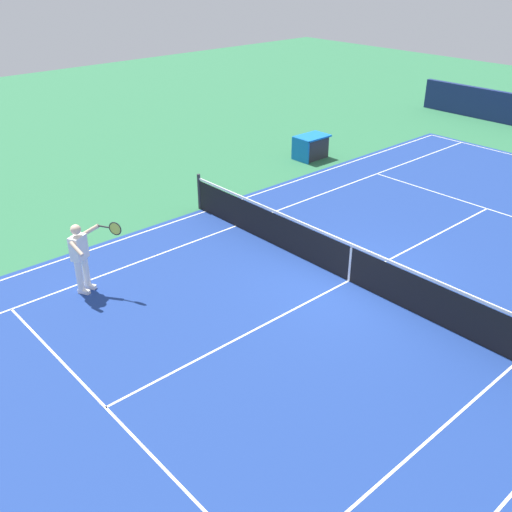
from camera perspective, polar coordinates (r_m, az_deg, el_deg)
ground_plane at (r=13.88m, az=9.09°, el=-2.41°), size 60.00×60.00×0.00m
court_slab at (r=13.88m, az=9.09°, el=-2.41°), size 24.20×11.40×0.00m
court_line_markings at (r=13.88m, az=9.09°, el=-2.40°), size 23.85×11.05×0.01m
tennis_net at (r=13.64m, az=9.24°, el=-0.63°), size 0.10×11.70×1.08m
tennis_player_near at (r=13.45m, az=-16.76°, el=0.15°), size 0.98×0.88×1.70m
tennis_ball at (r=16.28m, az=4.83°, el=2.76°), size 0.07×0.07×0.07m
equipment_cart_tarped at (r=21.93m, az=5.41°, el=10.60°), size 1.25×0.84×0.85m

